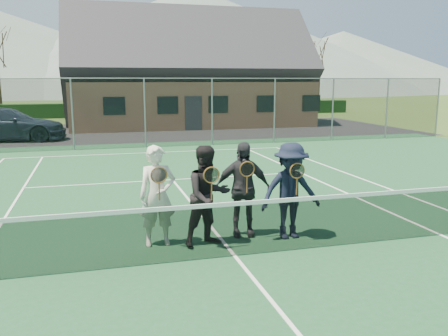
# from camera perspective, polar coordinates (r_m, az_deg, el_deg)

# --- Properties ---
(ground) EXTENTS (220.00, 220.00, 0.00)m
(ground) POSITION_cam_1_polar(r_m,az_deg,el_deg) (27.49, -10.85, 4.25)
(ground) COLOR #344E1B
(ground) RESTS_ON ground
(court_surface) EXTENTS (30.00, 30.00, 0.02)m
(court_surface) POSITION_cam_1_polar(r_m,az_deg,el_deg) (8.12, 1.29, -10.62)
(court_surface) COLOR #1C4C2B
(court_surface) RESTS_ON ground
(tarmac_carpark) EXTENTS (40.00, 12.00, 0.01)m
(tarmac_carpark) POSITION_cam_1_polar(r_m,az_deg,el_deg) (27.46, -19.21, 3.85)
(tarmac_carpark) COLOR black
(tarmac_carpark) RESTS_ON ground
(hedge_row) EXTENTS (40.00, 1.20, 1.10)m
(hedge_row) POSITION_cam_1_polar(r_m,az_deg,el_deg) (39.37, -12.36, 6.86)
(hedge_row) COLOR black
(hedge_row) RESTS_ON ground
(hill_centre) EXTENTS (120.00, 120.00, 22.00)m
(hill_centre) POSITION_cam_1_polar(r_m,az_deg,el_deg) (104.93, -3.35, 14.98)
(hill_centre) COLOR slate
(hill_centre) RESTS_ON ground
(hill_east) EXTENTS (90.00, 90.00, 14.00)m
(hill_east) POSITION_cam_1_polar(r_m,az_deg,el_deg) (117.22, 14.05, 12.27)
(hill_east) COLOR slate
(hill_east) RESTS_ON ground
(car_c) EXTENTS (5.76, 2.92, 1.60)m
(car_c) POSITION_cam_1_polar(r_m,az_deg,el_deg) (25.39, -24.71, 4.78)
(car_c) COLOR #1B2737
(car_c) RESTS_ON ground
(court_markings) EXTENTS (11.03, 23.83, 0.01)m
(court_markings) POSITION_cam_1_polar(r_m,az_deg,el_deg) (8.11, 1.29, -10.52)
(court_markings) COLOR white
(court_markings) RESTS_ON court_surface
(tennis_net) EXTENTS (11.68, 0.08, 1.10)m
(tennis_net) POSITION_cam_1_polar(r_m,az_deg,el_deg) (7.94, 1.31, -7.06)
(tennis_net) COLOR slate
(tennis_net) RESTS_ON ground
(perimeter_fence) EXTENTS (30.07, 0.07, 3.02)m
(perimeter_fence) POSITION_cam_1_polar(r_m,az_deg,el_deg) (20.90, -9.49, 6.55)
(perimeter_fence) COLOR slate
(perimeter_fence) RESTS_ON ground
(clubhouse) EXTENTS (15.60, 8.20, 7.70)m
(clubhouse) POSITION_cam_1_polar(r_m,az_deg,el_deg) (31.86, -4.38, 12.44)
(clubhouse) COLOR #9E6B4C
(clubhouse) RESTS_ON ground
(tree_c) EXTENTS (3.20, 3.20, 7.77)m
(tree_c) POSITION_cam_1_polar(r_m,az_deg,el_deg) (40.56, -9.83, 14.47)
(tree_c) COLOR #3B2815
(tree_c) RESTS_ON ground
(tree_d) EXTENTS (3.20, 3.20, 7.77)m
(tree_d) POSITION_cam_1_polar(r_m,az_deg,el_deg) (42.77, 4.06, 14.38)
(tree_d) COLOR #352313
(tree_d) RESTS_ON ground
(tree_e) EXTENTS (3.20, 3.20, 7.77)m
(tree_e) POSITION_cam_1_polar(r_m,az_deg,el_deg) (45.11, 11.48, 14.00)
(tree_e) COLOR #3A2115
(tree_e) RESTS_ON ground
(player_a) EXTENTS (0.67, 0.51, 1.80)m
(player_a) POSITION_cam_1_polar(r_m,az_deg,el_deg) (8.47, -8.01, -3.34)
(player_a) COLOR silver
(player_a) RESTS_ON court_surface
(player_b) EXTENTS (1.03, 0.89, 1.80)m
(player_b) POSITION_cam_1_polar(r_m,az_deg,el_deg) (8.39, -1.94, -3.37)
(player_b) COLOR black
(player_b) RESTS_ON court_surface
(player_c) EXTENTS (1.12, 0.62, 1.80)m
(player_c) POSITION_cam_1_polar(r_m,az_deg,el_deg) (8.92, 2.23, -2.53)
(player_c) COLOR #26272B
(player_c) RESTS_ON court_surface
(player_d) EXTENTS (1.18, 0.69, 1.80)m
(player_d) POSITION_cam_1_polar(r_m,az_deg,el_deg) (8.85, 8.00, -2.74)
(player_d) COLOR black
(player_d) RESTS_ON court_surface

